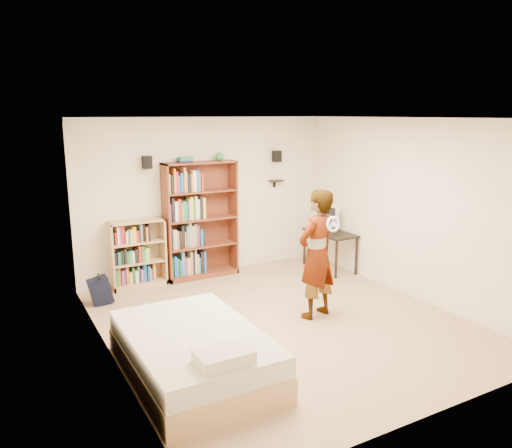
{
  "coord_description": "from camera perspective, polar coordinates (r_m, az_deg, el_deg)",
  "views": [
    {
      "loc": [
        -3.36,
        -5.35,
        2.76
      ],
      "look_at": [
        -0.07,
        0.6,
        1.25
      ],
      "focal_mm": 35.0,
      "sensor_mm": 36.0,
      "label": 1
    }
  ],
  "objects": [
    {
      "name": "navy_bag",
      "position": [
        7.73,
        -17.37,
        -7.24
      ],
      "size": [
        0.32,
        0.21,
        0.44
      ],
      "primitive_type": null,
      "rotation": [
        0.0,
        0.0,
        -0.01
      ],
      "color": "black",
      "rests_on": "ground"
    },
    {
      "name": "wall_shelf",
      "position": [
        9.16,
        2.34,
        4.95
      ],
      "size": [
        0.25,
        0.16,
        0.02
      ],
      "primitive_type": "cube",
      "color": "black",
      "rests_on": "room_shell"
    },
    {
      "name": "computer_desk",
      "position": [
        9.07,
        8.41,
        -3.01
      ],
      "size": [
        0.51,
        1.02,
        0.7
      ],
      "primitive_type": null,
      "color": "black",
      "rests_on": "ground"
    },
    {
      "name": "imac",
      "position": [
        9.04,
        8.34,
        0.75
      ],
      "size": [
        0.13,
        0.47,
        0.47
      ],
      "primitive_type": null,
      "rotation": [
        0.0,
        0.0,
        -0.07
      ],
      "color": "silver",
      "rests_on": "computer_desk"
    },
    {
      "name": "speaker_right",
      "position": [
        9.1,
        2.4,
        7.75
      ],
      "size": [
        0.14,
        0.12,
        0.2
      ],
      "primitive_type": "cube",
      "color": "black",
      "rests_on": "room_shell"
    },
    {
      "name": "speaker_left",
      "position": [
        8.13,
        -12.34,
        6.9
      ],
      "size": [
        0.14,
        0.12,
        0.2
      ],
      "primitive_type": "cube",
      "color": "black",
      "rests_on": "room_shell"
    },
    {
      "name": "person",
      "position": [
        6.82,
        6.96,
        -3.43
      ],
      "size": [
        0.74,
        0.59,
        1.78
      ],
      "primitive_type": "imported",
      "rotation": [
        0.0,
        0.0,
        3.42
      ],
      "color": "black",
      "rests_on": "ground"
    },
    {
      "name": "crown_molding",
      "position": [
        6.32,
        3.29,
        11.73
      ],
      "size": [
        4.5,
        5.0,
        0.06
      ],
      "color": "silver",
      "rests_on": "room_shell"
    },
    {
      "name": "wii_wheel",
      "position": [
        6.44,
        8.8,
        -0.01
      ],
      "size": [
        0.21,
        0.08,
        0.21
      ],
      "primitive_type": "torus",
      "rotation": [
        1.36,
        0.0,
        0.0
      ],
      "color": "silver",
      "rests_on": "person"
    },
    {
      "name": "ground",
      "position": [
        6.9,
        3.01,
        -11.05
      ],
      "size": [
        4.5,
        5.0,
        0.01
      ],
      "primitive_type": "cube",
      "color": "tan",
      "rests_on": "ground"
    },
    {
      "name": "room_shell",
      "position": [
        6.4,
        3.19,
        3.56
      ],
      "size": [
        4.52,
        5.02,
        2.71
      ],
      "color": "white",
      "rests_on": "ground"
    },
    {
      "name": "daybed",
      "position": [
        5.55,
        -7.16,
        -13.79
      ],
      "size": [
        1.33,
        2.05,
        0.61
      ],
      "primitive_type": null,
      "color": "silver",
      "rests_on": "ground"
    },
    {
      "name": "tall_bookshelf",
      "position": [
        8.49,
        -6.32,
        0.42
      ],
      "size": [
        1.25,
        0.36,
        1.98
      ],
      "primitive_type": null,
      "color": "brown",
      "rests_on": "ground"
    },
    {
      "name": "low_bookshelf",
      "position": [
        8.26,
        -13.37,
        -3.33
      ],
      "size": [
        0.88,
        0.33,
        1.09
      ],
      "primitive_type": null,
      "color": "tan",
      "rests_on": "ground"
    }
  ]
}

